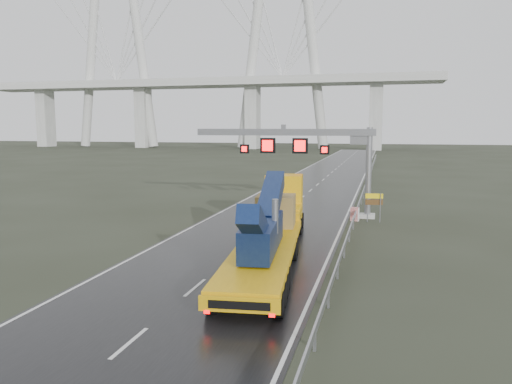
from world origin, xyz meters
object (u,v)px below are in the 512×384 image
(sign_gantry, at_px, (309,147))
(striped_barrier, at_px, (355,214))
(heavy_haul_truck, at_px, (274,221))
(exit_sign_pair, at_px, (374,202))

(sign_gantry, relative_size, striped_barrier, 14.18)
(heavy_haul_truck, relative_size, striped_barrier, 18.90)
(exit_sign_pair, relative_size, striped_barrier, 2.14)
(sign_gantry, xyz_separation_m, heavy_haul_truck, (-0.16, -12.41, -3.82))
(heavy_haul_truck, bearing_deg, exit_sign_pair, 56.32)
(exit_sign_pair, bearing_deg, heavy_haul_truck, -126.16)
(exit_sign_pair, distance_m, striped_barrier, 1.78)
(sign_gantry, bearing_deg, striped_barrier, -22.62)
(striped_barrier, bearing_deg, heavy_haul_truck, -93.73)
(sign_gantry, distance_m, heavy_haul_truck, 12.99)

